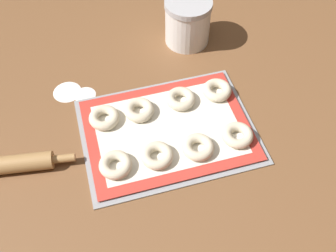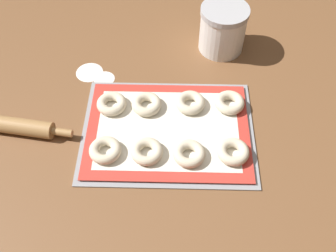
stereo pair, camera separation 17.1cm
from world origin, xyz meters
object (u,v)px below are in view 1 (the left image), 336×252
object	(u,v)px
baking_tray	(168,131)
bagel_front_far_right	(237,135)
bagel_front_mid_left	(157,156)
bagel_back_far_right	(217,90)
flour_canister	(188,22)
bagel_back_mid_right	(181,99)
bagel_front_mid_right	(198,147)
bagel_back_mid_left	(139,110)
bagel_front_far_left	(116,165)
bagel_back_far_left	(104,118)

from	to	relation	value
baking_tray	bagel_front_far_right	xyz separation A→B (m)	(0.15, -0.07, 0.02)
bagel_front_mid_left	bagel_back_far_right	distance (m)	0.25
baking_tray	flour_canister	xyz separation A→B (m)	(0.15, 0.31, 0.06)
bagel_front_mid_left	bagel_back_mid_right	world-z (taller)	same
bagel_front_mid_right	flour_canister	xyz separation A→B (m)	(0.10, 0.39, 0.04)
baking_tray	bagel_back_far_right	bearing A→B (deg)	26.78
bagel_front_far_right	bagel_back_mid_left	distance (m)	0.25
bagel_front_mid_left	flour_canister	xyz separation A→B (m)	(0.19, 0.39, 0.04)
bagel_back_mid_left	flour_canister	xyz separation A→B (m)	(0.20, 0.25, 0.04)
bagel_front_far_left	bagel_back_far_left	bearing A→B (deg)	90.27
bagel_front_far_left	bagel_front_mid_right	distance (m)	0.19
bagel_front_mid_left	bagel_front_far_left	bearing A→B (deg)	179.13
bagel_front_far_right	bagel_back_mid_right	world-z (taller)	same
bagel_front_far_right	bagel_back_mid_right	xyz separation A→B (m)	(-0.10, 0.15, 0.00)
bagel_front_far_right	flour_canister	bearing A→B (deg)	90.79
bagel_front_far_left	bagel_front_mid_left	distance (m)	0.10
bagel_front_mid_right	bagel_back_mid_right	distance (m)	0.15
bagel_front_mid_right	flour_canister	bearing A→B (deg)	76.23
bagel_front_far_right	bagel_back_far_right	size ratio (longest dim) A/B	1.00
bagel_front_far_right	bagel_back_mid_left	world-z (taller)	same
baking_tray	bagel_back_mid_right	distance (m)	0.10
bagel_back_far_right	baking_tray	bearing A→B (deg)	-153.22
bagel_front_mid_right	bagel_back_far_left	distance (m)	0.24
bagel_front_mid_left	bagel_back_mid_left	bearing A→B (deg)	93.46
baking_tray	bagel_back_far_right	distance (m)	0.17
baking_tray	bagel_front_mid_left	xyz separation A→B (m)	(-0.05, -0.08, 0.02)
bagel_back_mid_left	bagel_front_mid_left	bearing A→B (deg)	-86.54
bagel_back_far_right	bagel_front_far_left	bearing A→B (deg)	-153.08
bagel_front_mid_left	bagel_back_mid_right	size ratio (longest dim) A/B	1.00
bagel_front_mid_right	bagel_back_far_left	bearing A→B (deg)	143.18
bagel_back_mid_right	baking_tray	bearing A→B (deg)	-126.01
bagel_front_far_right	bagel_front_mid_left	bearing A→B (deg)	-178.96
bagel_back_mid_right	bagel_back_far_right	distance (m)	0.10
baking_tray	bagel_front_far_left	bearing A→B (deg)	-152.94
bagel_back_far_left	bagel_back_far_right	bearing A→B (deg)	2.05
bagel_front_far_right	baking_tray	bearing A→B (deg)	154.84
bagel_front_mid_left	bagel_back_mid_right	xyz separation A→B (m)	(0.10, 0.15, 0.00)
baking_tray	bagel_front_mid_right	distance (m)	0.10
flour_canister	baking_tray	bearing A→B (deg)	-115.09
baking_tray	bagel_back_mid_left	bearing A→B (deg)	129.39
bagel_front_mid_right	flour_canister	size ratio (longest dim) A/B	0.56
flour_canister	bagel_back_mid_right	bearing A→B (deg)	-111.12
bagel_front_far_left	flour_canister	distance (m)	0.49
bagel_back_far_right	bagel_front_far_right	bearing A→B (deg)	-91.07
bagel_back_far_left	bagel_back_mid_right	bearing A→B (deg)	2.30
bagel_front_mid_right	bagel_front_far_right	world-z (taller)	same
bagel_front_mid_right	bagel_front_far_right	xyz separation A→B (m)	(0.10, 0.01, 0.00)
bagel_front_mid_left	bagel_front_far_right	bearing A→B (deg)	1.04
bagel_back_far_left	bagel_front_mid_right	bearing A→B (deg)	-36.82
bagel_front_far_left	bagel_front_mid_right	xyz separation A→B (m)	(0.19, -0.01, 0.00)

